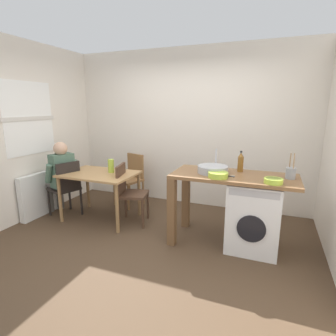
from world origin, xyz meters
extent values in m
plane|color=#4C3826|center=(0.00, 0.00, 0.00)|extent=(5.46, 5.46, 0.00)
cube|color=silver|center=(0.00, 1.75, 1.35)|extent=(4.60, 0.10, 2.70)
cube|color=silver|center=(-2.15, 0.00, 1.35)|extent=(0.10, 3.80, 2.70)
cube|color=white|center=(-2.10, 0.30, 1.55)|extent=(0.01, 0.90, 1.10)
cube|color=beige|center=(-2.09, 0.30, 1.55)|extent=(0.02, 0.96, 0.06)
cube|color=white|center=(-2.02, 0.30, 0.35)|extent=(0.10, 0.80, 0.70)
cube|color=tan|center=(-1.02, 0.51, 0.72)|extent=(1.10, 0.76, 0.03)
cylinder|color=#977045|center=(-1.52, 0.18, 0.35)|extent=(0.05, 0.05, 0.71)
cylinder|color=#977045|center=(-0.52, 0.18, 0.35)|extent=(0.05, 0.05, 0.71)
cylinder|color=#977045|center=(-1.52, 0.84, 0.35)|extent=(0.05, 0.05, 0.71)
cylinder|color=#977045|center=(-0.52, 0.84, 0.35)|extent=(0.05, 0.05, 0.71)
cube|color=black|center=(-1.64, 0.41, 0.45)|extent=(0.51, 0.51, 0.04)
cube|color=black|center=(-1.47, 0.35, 0.68)|extent=(0.16, 0.37, 0.45)
cylinder|color=black|center=(-1.87, 0.30, 0.23)|extent=(0.04, 0.04, 0.45)
cylinder|color=black|center=(-1.75, 0.64, 0.23)|extent=(0.04, 0.04, 0.45)
cylinder|color=black|center=(-1.53, 0.18, 0.23)|extent=(0.04, 0.04, 0.45)
cylinder|color=black|center=(-1.41, 0.52, 0.23)|extent=(0.04, 0.04, 0.45)
cube|color=#4C3323|center=(-0.47, 0.56, 0.45)|extent=(0.48, 0.48, 0.04)
cube|color=#4C3323|center=(-0.65, 0.52, 0.68)|extent=(0.13, 0.38, 0.45)
cylinder|color=#4C3323|center=(-0.34, 0.78, 0.23)|extent=(0.04, 0.04, 0.45)
cylinder|color=#4C3323|center=(-0.26, 0.43, 0.23)|extent=(0.04, 0.04, 0.45)
cylinder|color=#4C3323|center=(-0.69, 0.69, 0.23)|extent=(0.04, 0.04, 0.45)
cylinder|color=#4C3323|center=(-0.61, 0.34, 0.23)|extent=(0.04, 0.04, 0.45)
cube|color=olive|center=(-0.92, 1.21, 0.45)|extent=(0.50, 0.50, 0.04)
cube|color=olive|center=(-0.87, 1.38, 0.68)|extent=(0.37, 0.15, 0.45)
cylinder|color=olive|center=(-0.81, 0.98, 0.23)|extent=(0.04, 0.04, 0.45)
cylinder|color=olive|center=(-1.15, 1.09, 0.23)|extent=(0.04, 0.04, 0.45)
cylinder|color=olive|center=(-0.70, 1.33, 0.23)|extent=(0.04, 0.04, 0.45)
cylinder|color=olive|center=(-1.04, 1.44, 0.23)|extent=(0.04, 0.04, 0.45)
cylinder|color=#595651|center=(-1.99, 0.44, 0.23)|extent=(0.11, 0.11, 0.45)
cylinder|color=#595651|center=(-1.93, 0.61, 0.23)|extent=(0.11, 0.11, 0.45)
cylinder|color=#595651|center=(-1.84, 0.39, 0.50)|extent=(0.42, 0.26, 0.14)
cylinder|color=#595651|center=(-1.78, 0.55, 0.50)|extent=(0.42, 0.26, 0.14)
cube|color=#4C6B56|center=(-1.64, 0.41, 0.75)|extent=(0.30, 0.39, 0.52)
cylinder|color=#4C6B56|center=(-1.73, 0.22, 0.74)|extent=(0.21, 0.15, 0.31)
cylinder|color=#4C6B56|center=(-1.59, 0.62, 0.74)|extent=(0.21, 0.15, 0.31)
sphere|color=tan|center=(-1.64, 0.41, 1.09)|extent=(0.21, 0.21, 0.21)
sphere|color=black|center=(-1.70, 0.43, 1.01)|extent=(0.12, 0.12, 0.12)
cube|color=brown|center=(1.00, 0.44, 0.90)|extent=(1.50, 0.68, 0.04)
cube|color=brown|center=(0.30, 0.15, 0.44)|extent=(0.10, 0.10, 0.88)
cube|color=brown|center=(0.30, 0.73, 0.44)|extent=(0.10, 0.10, 0.88)
cube|color=white|center=(1.26, 0.44, 0.43)|extent=(0.60, 0.60, 0.86)
cylinder|color=black|center=(1.26, 0.14, 0.39)|extent=(0.32, 0.02, 0.32)
cube|color=#B2B2B7|center=(1.26, 0.15, 0.80)|extent=(0.54, 0.01, 0.08)
cylinder|color=#9EA0A5|center=(0.73, 0.44, 0.97)|extent=(0.38, 0.38, 0.09)
cylinder|color=#B2B2B7|center=(0.73, 0.62, 1.06)|extent=(0.02, 0.02, 0.28)
cylinder|color=brown|center=(1.04, 0.64, 1.02)|extent=(0.07, 0.07, 0.19)
cone|color=brown|center=(1.04, 0.64, 1.14)|extent=(0.07, 0.07, 0.05)
cylinder|color=#262626|center=(1.04, 0.64, 1.18)|extent=(0.03, 0.03, 0.02)
cylinder|color=#A8C63D|center=(0.84, 0.24, 0.95)|extent=(0.23, 0.23, 0.06)
cylinder|color=olive|center=(0.84, 0.24, 0.97)|extent=(0.19, 0.19, 0.03)
cylinder|color=gray|center=(1.63, 0.49, 0.99)|extent=(0.11, 0.11, 0.13)
cylinder|color=#99724C|center=(1.61, 0.50, 1.13)|extent=(0.01, 0.04, 0.18)
cylinder|color=#99724C|center=(1.65, 0.48, 1.13)|extent=(0.01, 0.05, 0.18)
cylinder|color=#A8C63D|center=(1.45, 0.22, 0.95)|extent=(0.20, 0.20, 0.05)
cylinder|color=olive|center=(1.45, 0.22, 0.96)|extent=(0.16, 0.16, 0.03)
cylinder|color=#A8C63D|center=(-0.87, 0.61, 0.84)|extent=(0.09, 0.09, 0.20)
cube|color=#B2B2B7|center=(0.95, 0.34, 0.92)|extent=(0.15, 0.06, 0.01)
cube|color=#262628|center=(0.95, 0.34, 0.92)|extent=(0.15, 0.06, 0.01)
camera|label=1|loc=(1.40, -2.81, 1.74)|focal=28.74mm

